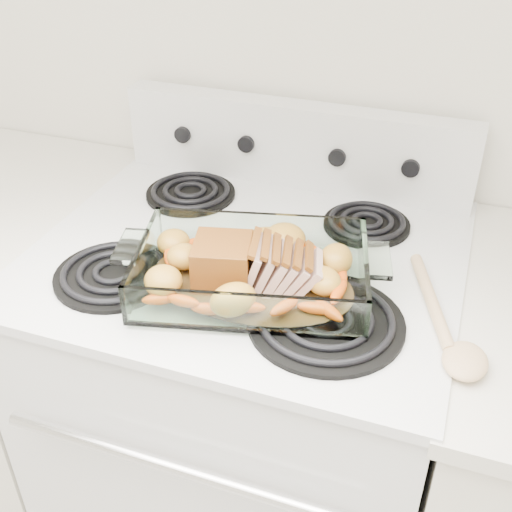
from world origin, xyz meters
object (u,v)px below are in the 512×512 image
(electric_range, at_px, (250,418))
(baking_dish, at_px, (252,276))
(pork_roast, at_px, (245,263))
(counter_left, at_px, (6,355))

(electric_range, height_order, baking_dish, electric_range)
(electric_range, height_order, pork_roast, electric_range)
(counter_left, height_order, pork_roast, pork_roast)
(baking_dish, bearing_deg, counter_left, 157.11)
(counter_left, relative_size, pork_roast, 4.37)
(electric_range, distance_m, pork_roast, 0.52)
(pork_roast, bearing_deg, electric_range, 123.23)
(electric_range, relative_size, pork_roast, 5.24)
(electric_range, xyz_separation_m, pork_roast, (0.04, -0.11, 0.51))
(electric_range, distance_m, counter_left, 0.67)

